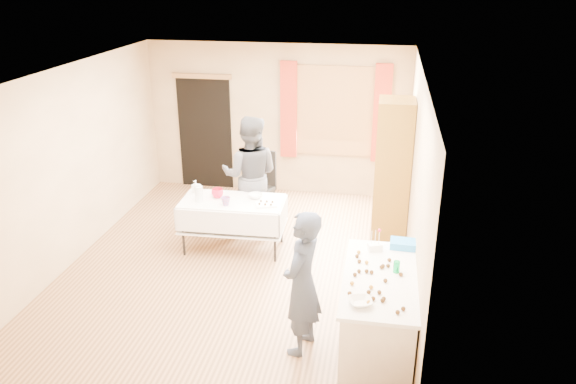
% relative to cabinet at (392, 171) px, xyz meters
% --- Properties ---
extents(floor, '(4.50, 5.50, 0.02)m').
position_rel_cabinet_xyz_m(floor, '(-1.99, -1.18, -1.05)').
color(floor, '#9E7047').
rests_on(floor, ground).
extents(ceiling, '(4.50, 5.50, 0.02)m').
position_rel_cabinet_xyz_m(ceiling, '(-1.99, -1.18, 1.57)').
color(ceiling, white).
rests_on(ceiling, floor).
extents(wall_back, '(4.50, 0.02, 2.60)m').
position_rel_cabinet_xyz_m(wall_back, '(-1.99, 1.58, 0.26)').
color(wall_back, tan).
rests_on(wall_back, floor).
extents(wall_front, '(4.50, 0.02, 2.60)m').
position_rel_cabinet_xyz_m(wall_front, '(-1.99, -3.94, 0.26)').
color(wall_front, tan).
rests_on(wall_front, floor).
extents(wall_left, '(0.02, 5.50, 2.60)m').
position_rel_cabinet_xyz_m(wall_left, '(-4.25, -1.18, 0.26)').
color(wall_left, tan).
rests_on(wall_left, floor).
extents(wall_right, '(0.02, 5.50, 2.60)m').
position_rel_cabinet_xyz_m(wall_right, '(0.27, -1.18, 0.26)').
color(wall_right, tan).
rests_on(wall_right, floor).
extents(window_frame, '(1.32, 0.06, 1.52)m').
position_rel_cabinet_xyz_m(window_frame, '(-0.99, 1.54, 0.46)').
color(window_frame, olive).
rests_on(window_frame, wall_back).
extents(window_pane, '(1.20, 0.02, 1.40)m').
position_rel_cabinet_xyz_m(window_pane, '(-0.99, 1.53, 0.46)').
color(window_pane, white).
rests_on(window_pane, wall_back).
extents(curtain_left, '(0.28, 0.06, 1.65)m').
position_rel_cabinet_xyz_m(curtain_left, '(-1.77, 1.49, 0.46)').
color(curtain_left, '#AF311E').
rests_on(curtain_left, wall_back).
extents(curtain_right, '(0.28, 0.06, 1.65)m').
position_rel_cabinet_xyz_m(curtain_right, '(-0.21, 1.49, 0.46)').
color(curtain_right, '#AF311E').
rests_on(curtain_right, wall_back).
extents(doorway, '(0.95, 0.04, 2.00)m').
position_rel_cabinet_xyz_m(doorway, '(-3.29, 1.55, -0.04)').
color(doorway, black).
rests_on(doorway, floor).
extents(door_lintel, '(1.05, 0.06, 0.08)m').
position_rel_cabinet_xyz_m(door_lintel, '(-3.29, 1.52, 0.98)').
color(door_lintel, olive).
rests_on(door_lintel, wall_back).
extents(cabinet, '(0.50, 0.60, 2.08)m').
position_rel_cabinet_xyz_m(cabinet, '(0.00, 0.00, 0.00)').
color(cabinet, '#875F1C').
rests_on(cabinet, floor).
extents(counter, '(0.74, 1.56, 0.91)m').
position_rel_cabinet_xyz_m(counter, '(-0.10, -2.77, -0.59)').
color(counter, beige).
rests_on(counter, floor).
extents(party_table, '(1.47, 0.79, 0.75)m').
position_rel_cabinet_xyz_m(party_table, '(-2.17, -0.77, -0.59)').
color(party_table, black).
rests_on(party_table, floor).
extents(chair, '(0.54, 0.54, 1.09)m').
position_rel_cabinet_xyz_m(chair, '(-2.05, 0.35, -0.72)').
color(chair, black).
rests_on(chair, floor).
extents(girl, '(0.75, 0.64, 1.58)m').
position_rel_cabinet_xyz_m(girl, '(-0.88, -2.83, -0.25)').
color(girl, '#272E42').
rests_on(girl, floor).
extents(woman, '(0.96, 0.79, 1.79)m').
position_rel_cabinet_xyz_m(woman, '(-2.06, -0.13, -0.14)').
color(woman, black).
rests_on(woman, floor).
extents(soda_can, '(0.09, 0.09, 0.12)m').
position_rel_cabinet_xyz_m(soda_can, '(0.05, -2.65, -0.07)').
color(soda_can, '#04903B').
rests_on(soda_can, counter).
extents(mixing_bowl, '(0.33, 0.33, 0.05)m').
position_rel_cabinet_xyz_m(mixing_bowl, '(-0.27, -3.29, -0.10)').
color(mixing_bowl, white).
rests_on(mixing_bowl, counter).
extents(foam_block, '(0.18, 0.15, 0.08)m').
position_rel_cabinet_xyz_m(foam_block, '(-0.18, -2.22, -0.09)').
color(foam_block, white).
rests_on(foam_block, counter).
extents(blue_basket, '(0.31, 0.21, 0.08)m').
position_rel_cabinet_xyz_m(blue_basket, '(0.14, -2.09, -0.09)').
color(blue_basket, '#217ED4').
rests_on(blue_basket, counter).
extents(pitcher, '(0.13, 0.13, 0.22)m').
position_rel_cabinet_xyz_m(pitcher, '(-2.61, -0.88, -0.18)').
color(pitcher, silver).
rests_on(pitcher, party_table).
extents(cup_red, '(0.19, 0.19, 0.13)m').
position_rel_cabinet_xyz_m(cup_red, '(-2.40, -0.70, -0.23)').
color(cup_red, red).
rests_on(cup_red, party_table).
extents(cup_rainbow, '(0.15, 0.15, 0.12)m').
position_rel_cabinet_xyz_m(cup_rainbow, '(-2.21, -0.95, -0.23)').
color(cup_rainbow, red).
rests_on(cup_rainbow, party_table).
extents(small_bowl, '(0.24, 0.24, 0.06)m').
position_rel_cabinet_xyz_m(small_bowl, '(-1.87, -0.63, -0.26)').
color(small_bowl, white).
rests_on(small_bowl, party_table).
extents(pastry_tray, '(0.33, 0.28, 0.02)m').
position_rel_cabinet_xyz_m(pastry_tray, '(-1.67, -0.85, -0.28)').
color(pastry_tray, white).
rests_on(pastry_tray, party_table).
extents(bottle, '(0.13, 0.13, 0.19)m').
position_rel_cabinet_xyz_m(bottle, '(-2.76, -0.58, -0.20)').
color(bottle, white).
rests_on(bottle, party_table).
extents(cake_balls, '(0.53, 1.11, 0.04)m').
position_rel_cabinet_xyz_m(cake_balls, '(-0.16, -2.85, -0.11)').
color(cake_balls, '#3F2314').
rests_on(cake_balls, counter).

